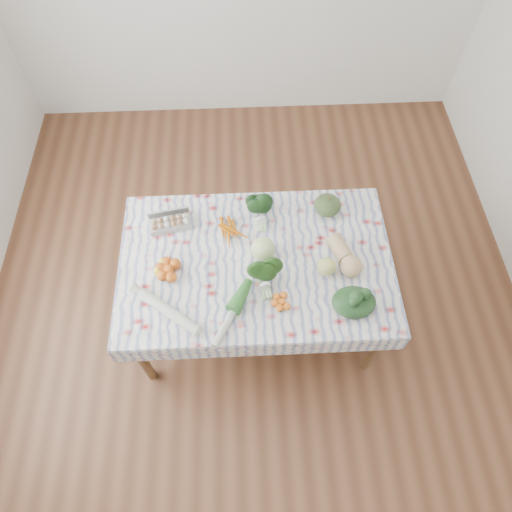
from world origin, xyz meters
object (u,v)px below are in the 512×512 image
kabocha_squash (328,205)px  butternut_squash (345,255)px  dining_table (256,268)px  egg_carton (170,224)px  grapefruit (326,267)px  cabbage (263,249)px

kabocha_squash → butternut_squash: bearing=-81.8°
dining_table → butternut_squash: butternut_squash is taller
dining_table → kabocha_squash: kabocha_squash is taller
dining_table → egg_carton: 0.60m
dining_table → egg_carton: bearing=152.4°
egg_carton → grapefruit: grapefruit is taller
egg_carton → cabbage: (0.57, -0.24, 0.04)m
dining_table → kabocha_squash: size_ratio=9.25×
egg_carton → grapefruit: 1.01m
cabbage → butternut_squash: cabbage is taller
cabbage → grapefruit: size_ratio=1.31×
butternut_squash → grapefruit: bearing=-170.4°
kabocha_squash → egg_carton: bearing=-175.1°
kabocha_squash → cabbage: (-0.43, -0.32, 0.02)m
egg_carton → butternut_squash: bearing=-26.2°
kabocha_squash → dining_table: bearing=-142.8°
grapefruit → dining_table: bearing=167.6°
cabbage → dining_table: bearing=-139.4°
grapefruit → kabocha_squash: bearing=81.9°
cabbage → butternut_squash: (0.49, -0.06, -0.01)m
dining_table → egg_carton: (-0.53, 0.27, 0.12)m
egg_carton → butternut_squash: size_ratio=0.92×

